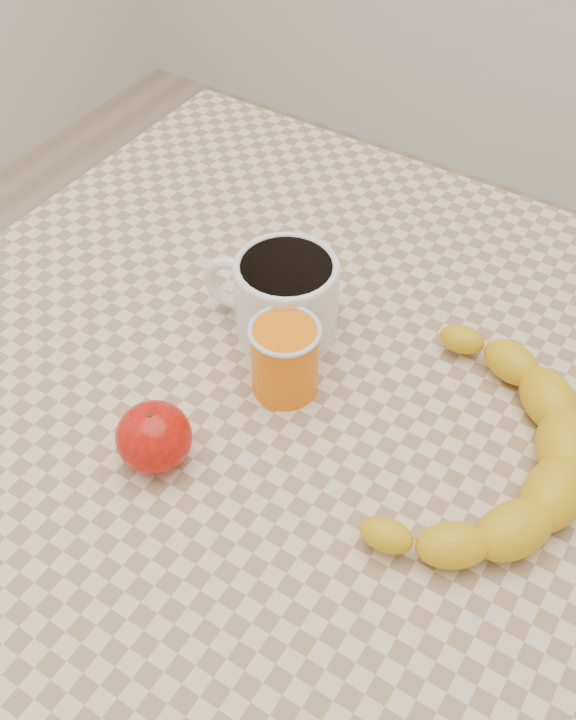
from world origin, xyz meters
The scene contains 6 objects.
ground centered at (0.00, 0.00, 0.00)m, with size 3.00×3.00×0.00m, color tan.
table centered at (0.00, 0.00, 0.66)m, with size 0.80×0.80×0.75m.
coffee_mug centered at (-0.04, 0.05, 0.80)m, with size 0.15×0.12×0.09m.
orange_juice_glass centered at (0.01, -0.02, 0.79)m, with size 0.07×0.07×0.08m.
apple centered at (-0.04, -0.15, 0.78)m, with size 0.09×0.09×0.06m.
banana centered at (0.20, 0.00, 0.78)m, with size 0.22×0.32×0.05m, color yellow, non-canonical shape.
Camera 1 is at (0.28, -0.44, 1.33)m, focal length 40.00 mm.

